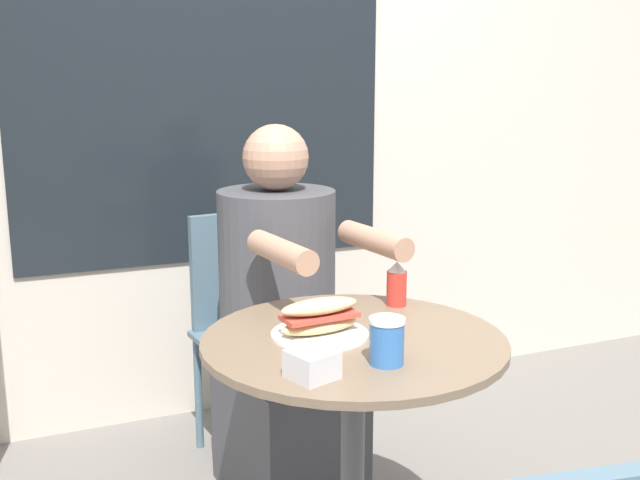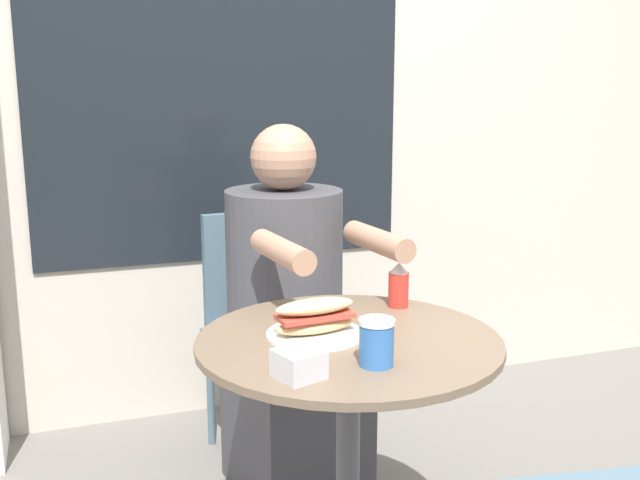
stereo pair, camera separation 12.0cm
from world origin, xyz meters
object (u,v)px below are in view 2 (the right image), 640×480
Objects in this scene: diner_chair at (258,310)px; sandwich_on_plate at (315,321)px; cafe_table at (348,411)px; condiment_bottle at (399,286)px; seated_diner at (290,341)px; drink_cup at (376,342)px.

diner_chair is 0.91m from sandwich_on_plate.
condiment_bottle is (0.22, 0.19, 0.25)m from cafe_table.
seated_diner is at bearing 87.77° from cafe_table.
condiment_bottle is (0.29, 0.15, 0.02)m from sandwich_on_plate.
cafe_table is 0.31m from drink_cup.
cafe_table is 7.08× the size of drink_cup.
cafe_table is at bearing -138.80° from condiment_bottle.
drink_cup is 0.85× the size of condiment_bottle.
diner_chair is at bearing 89.26° from drink_cup.
cafe_table is 0.39m from condiment_bottle.
diner_chair is 0.35m from seated_diner.
sandwich_on_plate is at bearing 106.03° from drink_cup.
condiment_bottle reaches higher than drink_cup.
seated_diner is 5.04× the size of sandwich_on_plate.
cafe_table is at bearing 87.86° from drink_cup.
diner_chair is 1.13m from drink_cup.
cafe_table is at bearing 81.22° from seated_diner.
cafe_table is 6.00× the size of condiment_bottle.
sandwich_on_plate is 1.93× the size of condiment_bottle.
seated_diner is at bearing 118.05° from condiment_bottle.
diner_chair is at bearing 84.83° from sandwich_on_plate.
sandwich_on_plate is 0.33m from condiment_bottle.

